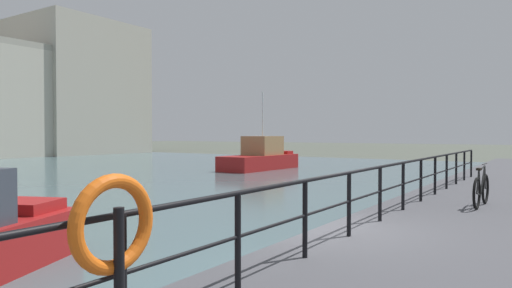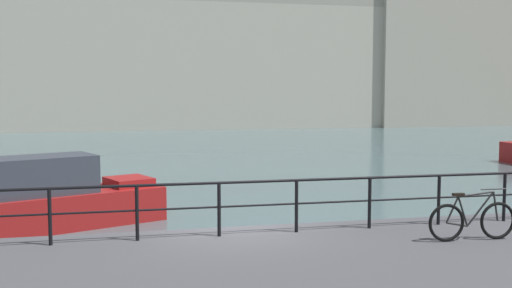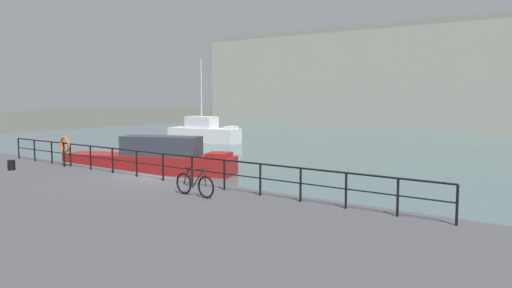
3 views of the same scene
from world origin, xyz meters
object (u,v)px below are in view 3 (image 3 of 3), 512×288
(moored_blue_motorboat, at_px, (204,132))
(parked_bicycle, at_px, (195,184))
(mooring_bollard, at_px, (11,165))
(life_ring_stand, at_px, (65,146))
(moored_white_yacht, at_px, (153,159))

(moored_blue_motorboat, bearing_deg, parked_bicycle, -55.52)
(mooring_bollard, height_order, life_ring_stand, life_ring_stand)
(moored_white_yacht, height_order, parked_bicycle, moored_white_yacht)
(mooring_bollard, xyz_separation_m, life_ring_stand, (0.90, 2.05, 0.75))
(moored_blue_motorboat, relative_size, parked_bicycle, 4.21)
(moored_blue_motorboat, relative_size, life_ring_stand, 5.34)
(moored_blue_motorboat, height_order, mooring_bollard, moored_blue_motorboat)
(moored_blue_motorboat, xyz_separation_m, mooring_bollard, (9.61, -22.30, 0.31))
(parked_bicycle, bearing_deg, moored_white_yacht, 147.92)
(moored_blue_motorboat, relative_size, mooring_bollard, 16.94)
(moored_white_yacht, distance_m, life_ring_stand, 5.57)
(life_ring_stand, bearing_deg, moored_blue_motorboat, 117.44)
(parked_bicycle, bearing_deg, moored_blue_motorboat, 135.33)
(moored_blue_motorboat, distance_m, moored_white_yacht, 18.03)
(moored_white_yacht, height_order, life_ring_stand, life_ring_stand)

